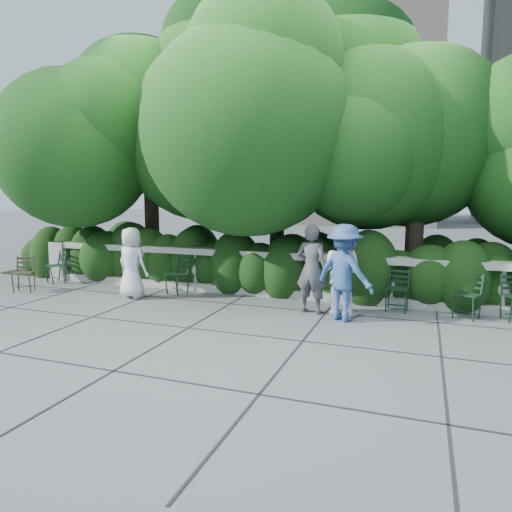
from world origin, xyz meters
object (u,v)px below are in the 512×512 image
(chair_c, at_px, (173,295))
(chair_d, at_px, (395,313))
(person_businessman, at_px, (132,263))
(person_casual_man, at_px, (340,271))
(chair_e, at_px, (462,320))
(person_woman_grey, at_px, (312,269))
(chair_weathered, at_px, (22,293))
(person_older_blue, at_px, (344,273))
(chair_a, at_px, (51,284))

(chair_c, distance_m, chair_d, 4.80)
(chair_d, distance_m, person_businessman, 5.57)
(person_businessman, distance_m, person_casual_man, 4.48)
(chair_e, height_order, person_casual_man, person_casual_man)
(chair_c, height_order, person_businessman, person_businessman)
(chair_e, xyz_separation_m, person_woman_grey, (-2.70, -0.45, 0.85))
(chair_e, height_order, person_woman_grey, person_woman_grey)
(chair_e, bearing_deg, chair_d, -159.22)
(chair_weathered, bearing_deg, chair_d, -19.64)
(person_casual_man, bearing_deg, chair_e, -161.31)
(chair_weathered, distance_m, person_casual_man, 7.21)
(chair_d, distance_m, person_woman_grey, 1.83)
(person_businessman, bearing_deg, chair_weathered, 21.06)
(chair_c, bearing_deg, person_older_blue, 9.22)
(person_casual_man, bearing_deg, chair_c, 5.31)
(chair_a, xyz_separation_m, person_woman_grey, (6.83, -0.48, 0.85))
(person_casual_man, bearing_deg, person_older_blue, 118.76)
(chair_e, xyz_separation_m, person_businessman, (-6.65, -0.56, 0.77))
(chair_c, height_order, person_woman_grey, person_woman_grey)
(chair_a, height_order, chair_weathered, same)
(chair_weathered, bearing_deg, person_casual_man, -21.94)
(person_older_blue, bearing_deg, chair_d, -112.35)
(chair_e, xyz_separation_m, chair_weathered, (-9.30, -1.06, 0.00))
(person_woman_grey, bearing_deg, person_casual_man, -160.23)
(person_woman_grey, height_order, person_older_blue, person_older_blue)
(person_businessman, bearing_deg, person_woman_grey, -167.92)
(chair_d, relative_size, chair_weathered, 1.00)
(person_casual_man, bearing_deg, chair_d, -146.87)
(chair_weathered, bearing_deg, person_older_blue, -25.16)
(chair_weathered, bearing_deg, chair_e, -21.19)
(chair_a, bearing_deg, person_woman_grey, 20.16)
(chair_c, bearing_deg, person_woman_grey, 12.17)
(chair_weathered, height_order, person_woman_grey, person_woman_grey)
(chair_d, height_order, person_woman_grey, person_woman_grey)
(chair_c, xyz_separation_m, chair_e, (5.97, 0.05, 0.00))
(chair_weathered, bearing_deg, chair_c, -10.81)
(person_casual_man, distance_m, person_older_blue, 0.42)
(chair_e, bearing_deg, person_woman_grey, -145.42)
(person_businessman, relative_size, person_casual_man, 0.93)
(person_casual_man, bearing_deg, person_woman_grey, 21.27)
(chair_e, distance_m, person_businessman, 6.72)
(chair_c, relative_size, person_woman_grey, 0.49)
(chair_d, bearing_deg, chair_weathered, -166.83)
(chair_d, bearing_deg, person_businessman, -168.09)
(person_businessman, bearing_deg, person_casual_man, -166.74)
(chair_a, distance_m, person_businessman, 3.04)
(chair_a, xyz_separation_m, chair_c, (3.56, -0.07, 0.00))
(chair_a, height_order, person_businessman, person_businessman)
(person_casual_man, xyz_separation_m, person_older_blue, (0.14, -0.40, 0.04))
(chair_weathered, relative_size, person_older_blue, 0.48)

